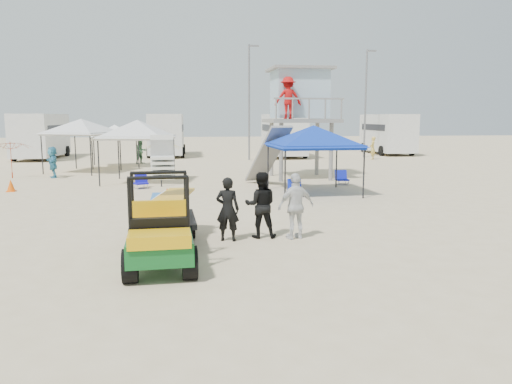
{
  "coord_description": "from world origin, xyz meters",
  "views": [
    {
      "loc": [
        -0.91,
        -8.31,
        3.01
      ],
      "look_at": [
        0.5,
        3.0,
        1.3
      ],
      "focal_mm": 35.0,
      "sensor_mm": 36.0,
      "label": 1
    }
  ],
  "objects": [
    {
      "name": "surf_trailer",
      "position": [
        -1.64,
        3.95,
        0.93
      ],
      "size": [
        1.51,
        2.62,
        2.28
      ],
      "color": "black",
      "rests_on": "ground"
    },
    {
      "name": "beach_chair_c",
      "position": [
        5.72,
        13.46,
        0.31
      ],
      "size": [
        0.54,
        0.58,
        0.64
      ],
      "color": "#101DAD",
      "rests_on": "ground"
    },
    {
      "name": "man_mid",
      "position": [
        0.73,
        3.9,
        0.83
      ],
      "size": [
        0.87,
        0.71,
        1.67
      ],
      "primitive_type": "imported",
      "rotation": [
        0.0,
        0.0,
        3.04
      ],
      "color": "black",
      "rests_on": "ground"
    },
    {
      "name": "beach_chair_a",
      "position": [
        -3.19,
        13.31,
        0.31
      ],
      "size": [
        0.71,
        0.78,
        0.64
      ],
      "color": "#1210B3",
      "rests_on": "ground"
    },
    {
      "name": "lifeguard_tower",
      "position": [
        4.23,
        16.13,
        3.94
      ],
      "size": [
        3.41,
        3.41,
        5.29
      ],
      "color": "gray",
      "rests_on": "ground"
    },
    {
      "name": "umbrella_b",
      "position": [
        -2.45,
        17.51,
        0.89
      ],
      "size": [
        2.6,
        2.62,
        1.78
      ],
      "primitive_type": "imported",
      "rotation": [
        0.0,
        0.0,
        0.44
      ],
      "color": "yellow",
      "rests_on": "ground"
    },
    {
      "name": "man_right",
      "position": [
        1.58,
        3.65,
        0.83
      ],
      "size": [
        1.04,
        0.66,
        1.65
      ],
      "primitive_type": "imported",
      "rotation": [
        0.0,
        0.0,
        3.43
      ],
      "color": "silver",
      "rests_on": "ground"
    },
    {
      "name": "cone_far",
      "position": [
        -8.37,
        12.95,
        0.25
      ],
      "size": [
        0.34,
        0.34,
        0.5
      ],
      "primitive_type": "cone",
      "color": "#FF5C08",
      "rests_on": "ground"
    },
    {
      "name": "man_left",
      "position": [
        -0.12,
        3.65,
        0.79
      ],
      "size": [
        0.65,
        0.51,
        1.58
      ],
      "primitive_type": "imported",
      "rotation": [
        0.0,
        0.0,
        2.9
      ],
      "color": "black",
      "rests_on": "ground"
    },
    {
      "name": "rv_mid_left",
      "position": [
        -3.0,
        31.49,
        1.8
      ],
      "size": [
        2.65,
        6.5,
        3.25
      ],
      "color": "silver",
      "rests_on": "ground"
    },
    {
      "name": "light_pole_left",
      "position": [
        3.0,
        27.0,
        4.0
      ],
      "size": [
        0.14,
        0.14,
        8.0
      ],
      "primitive_type": "cylinder",
      "color": "slate",
      "rests_on": "ground"
    },
    {
      "name": "canopy_white_b",
      "position": [
        -7.01,
        20.17,
        2.78
      ],
      "size": [
        4.04,
        4.04,
        3.33
      ],
      "color": "black",
      "rests_on": "ground"
    },
    {
      "name": "cone_near",
      "position": [
        -1.89,
        9.72,
        0.25
      ],
      "size": [
        0.34,
        0.34,
        0.5
      ],
      "primitive_type": "cone",
      "color": "#E53907",
      "rests_on": "ground"
    },
    {
      "name": "ground",
      "position": [
        0.0,
        0.0,
        0.0
      ],
      "size": [
        140.0,
        140.0,
        0.0
      ],
      "primitive_type": "plane",
      "color": "beige",
      "rests_on": "ground"
    },
    {
      "name": "utility_cart",
      "position": [
        -1.64,
        1.61,
        0.88
      ],
      "size": [
        1.39,
        2.54,
        1.88
      ],
      "color": "#0D541D",
      "rests_on": "ground"
    },
    {
      "name": "light_pole_right",
      "position": [
        12.0,
        28.5,
        4.0
      ],
      "size": [
        0.14,
        0.14,
        8.0
      ],
      "primitive_type": "cylinder",
      "color": "slate",
      "rests_on": "ground"
    },
    {
      "name": "rv_far_right",
      "position": [
        15.0,
        31.49,
        1.8
      ],
      "size": [
        2.64,
        6.6,
        3.25
      ],
      "color": "silver",
      "rests_on": "ground"
    },
    {
      "name": "rv_far_left",
      "position": [
        -12.0,
        29.99,
        1.8
      ],
      "size": [
        2.64,
        6.8,
        3.25
      ],
      "color": "silver",
      "rests_on": "ground"
    },
    {
      "name": "canopy_blue",
      "position": [
        3.77,
        10.95,
        2.55
      ],
      "size": [
        3.36,
        3.36,
        3.1
      ],
      "color": "black",
      "rests_on": "ground"
    },
    {
      "name": "canopy_white_c",
      "position": [
        -5.68,
        23.11,
        2.41
      ],
      "size": [
        3.17,
        3.17,
        2.96
      ],
      "color": "black",
      "rests_on": "ground"
    },
    {
      "name": "umbrella_a",
      "position": [
        -9.9,
        17.6,
        0.93
      ],
      "size": [
        2.25,
        2.28,
        1.87
      ],
      "primitive_type": "imported",
      "rotation": [
        0.0,
        0.0,
        0.11
      ],
      "color": "#B33213",
      "rests_on": "ground"
    },
    {
      "name": "rv_mid_right",
      "position": [
        6.0,
        29.99,
        1.8
      ],
      "size": [
        2.64,
        7.0,
        3.25
      ],
      "color": "silver",
      "rests_on": "ground"
    },
    {
      "name": "beach_chair_b",
      "position": [
        2.96,
        10.5,
        0.31
      ],
      "size": [
        0.6,
        0.64,
        0.64
      ],
      "color": "#1026B5",
      "rests_on": "ground"
    },
    {
      "name": "canopy_white_a",
      "position": [
        -3.47,
        15.24,
        2.75
      ],
      "size": [
        3.36,
        3.36,
        3.3
      ],
      "color": "black",
      "rests_on": "ground"
    },
    {
      "name": "distant_beachgoers",
      "position": [
        -3.22,
        21.8,
        0.8
      ],
      "size": [
        20.6,
        9.68,
        1.65
      ],
      "color": "#DEBB53",
      "rests_on": "ground"
    }
  ]
}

